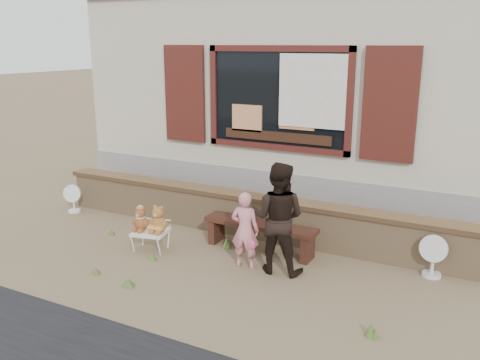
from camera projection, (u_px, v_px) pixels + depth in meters
The scene contains 12 objects.
ground at pixel (221, 258), 7.15m from camera, with size 80.00×80.00×0.00m, color brown.
shopfront at pixel (326, 90), 10.48m from camera, with size 8.04×5.13×4.00m.
brick_wall at pixel (252, 215), 7.92m from camera, with size 7.10×0.36×0.67m.
bench at pixel (260, 230), 7.34m from camera, with size 1.70×0.40×0.43m.
folding_chair at pixel (150, 233), 7.38m from camera, with size 0.56×0.52×0.29m.
teddy_bear_left at pixel (141, 218), 7.36m from camera, with size 0.27×0.23×0.37m, color brown, non-canonical shape.
teddy_bear_right at pixel (159, 218), 7.29m from camera, with size 0.30×0.26×0.41m, color brown, non-canonical shape.
child at pixel (245, 230), 6.75m from camera, with size 0.39×0.25×1.06m, color pink.
adult at pixel (278, 218), 6.58m from camera, with size 0.72×0.56×1.48m, color black.
fan_left at pixel (73, 198), 9.04m from camera, with size 0.33×0.22×0.51m.
fan_right at pixel (433, 256), 6.53m from camera, with size 0.36×0.24×0.58m.
grass_tufts at pixel (193, 272), 6.60m from camera, with size 4.47×1.80×0.16m.
Camera 1 is at (3.26, -5.76, 2.94)m, focal length 38.00 mm.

